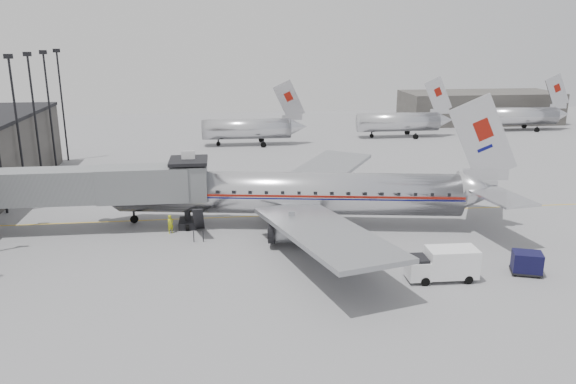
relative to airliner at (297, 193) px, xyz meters
name	(u,v)px	position (x,y,z in m)	size (l,w,h in m)	color
ground	(292,236)	(-0.77, -2.87, -3.12)	(160.00, 160.00, 0.00)	slate
hangar	(479,107)	(44.23, 57.13, -0.12)	(30.00, 12.00, 6.00)	#3C3A37
apron_line	(315,214)	(2.23, 3.13, -3.12)	(0.15, 60.00, 0.01)	gold
jet_bridge	(103,186)	(-17.43, 0.80, 1.06)	(21.00, 6.20, 7.10)	#595C5E
floodlight_masts	(7,125)	(-28.27, 10.13, 5.24)	(0.90, 42.25, 15.25)	black
distant_aircraft_near	(248,128)	(-2.57, 39.13, -0.39)	(16.39, 3.20, 10.26)	silver
distant_aircraft_mid	(399,121)	(23.43, 43.13, -0.39)	(16.39, 3.20, 10.26)	silver
distant_aircraft_far	(520,115)	(47.43, 47.13, -0.39)	(16.39, 3.20, 10.26)	silver
airliner	(297,193)	(0.00, 0.00, 0.00)	(39.01, 35.87, 12.41)	silver
service_van	(443,264)	(8.92, -13.09, -1.86)	(5.13, 2.13, 2.39)	white
baggage_cart_navy	(527,263)	(15.57, -12.87, -2.21)	(2.60, 2.29, 1.70)	black
ramp_worker	(170,224)	(-11.52, -0.74, -2.28)	(0.62, 0.40, 1.69)	#B4BD16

